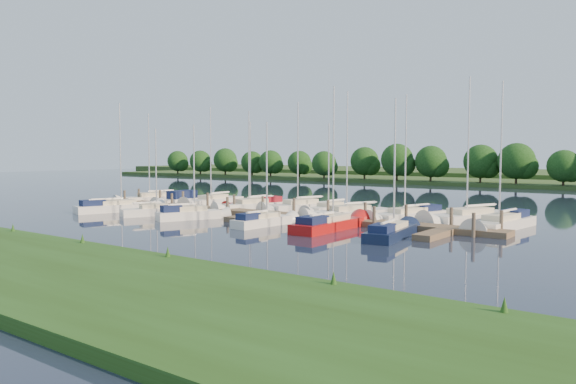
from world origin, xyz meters
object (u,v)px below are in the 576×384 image
Objects in this scene: sailboat_n_0 at (152,200)px; motorboat at (181,201)px; sailboat_n_5 at (300,208)px; sailboat_s_2 at (190,215)px; dock at (264,215)px.

motorboat is at bearing -160.00° from sailboat_n_0.
sailboat_n_5 is 1.29× the size of sailboat_s_2.
sailboat_n_0 is at bearing 26.67° from sailboat_n_5.
sailboat_n_5 is at bearing -169.25° from motorboat.
motorboat is 13.21m from sailboat_s_2.
sailboat_s_2 is at bearing 169.17° from sailboat_n_0.
sailboat_s_2 is (10.27, -8.32, -0.04)m from motorboat.
sailboat_n_0 is at bearing 173.96° from sailboat_s_2.
sailboat_n_5 reaches higher than dock.
sailboat_n_5 is (-0.48, 5.95, 0.08)m from dock.
sailboat_n_5 is 11.26m from sailboat_s_2.
sailboat_s_2 is at bearing -129.23° from dock.
sailboat_n_0 is 1.58× the size of motorboat.
sailboat_n_5 is at bearing 95.43° from sailboat_s_2.
dock is at bearing 73.89° from sailboat_s_2.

